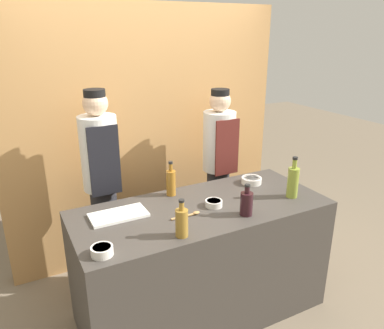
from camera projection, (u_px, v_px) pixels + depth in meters
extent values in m
plane|color=#756651|center=(201.00, 309.00, 3.08)|extent=(14.00, 14.00, 0.00)
cube|color=#B7844C|center=(146.00, 136.00, 3.60)|extent=(2.69, 0.18, 2.40)
cube|color=#3D3833|center=(202.00, 261.00, 2.92)|extent=(1.90, 0.82, 0.94)
cylinder|color=silver|center=(102.00, 251.00, 2.16)|extent=(0.13, 0.13, 0.05)
cylinder|color=yellow|center=(102.00, 248.00, 2.15)|extent=(0.11, 0.11, 0.02)
cylinder|color=silver|center=(214.00, 203.00, 2.76)|extent=(0.13, 0.13, 0.05)
cylinder|color=orange|center=(214.00, 201.00, 2.75)|extent=(0.10, 0.10, 0.01)
cylinder|color=silver|center=(251.00, 180.00, 3.17)|extent=(0.17, 0.17, 0.05)
cylinder|color=silver|center=(252.00, 178.00, 3.17)|extent=(0.14, 0.14, 0.02)
cube|color=white|center=(119.00, 215.00, 2.61)|extent=(0.39, 0.21, 0.02)
cylinder|color=#9E661E|center=(171.00, 183.00, 2.92)|extent=(0.07, 0.07, 0.20)
cylinder|color=#9E661E|center=(171.00, 167.00, 2.88)|extent=(0.03, 0.03, 0.06)
cylinder|color=black|center=(171.00, 163.00, 2.87)|extent=(0.03, 0.03, 0.02)
cylinder|color=olive|center=(293.00, 183.00, 2.89)|extent=(0.09, 0.09, 0.24)
cylinder|color=olive|center=(295.00, 164.00, 2.83)|extent=(0.03, 0.03, 0.07)
cylinder|color=black|center=(295.00, 158.00, 2.82)|extent=(0.04, 0.04, 0.02)
cylinder|color=olive|center=(182.00, 223.00, 2.34)|extent=(0.08, 0.08, 0.18)
cylinder|color=olive|center=(182.00, 206.00, 2.30)|extent=(0.03, 0.03, 0.06)
cylinder|color=black|center=(181.00, 201.00, 2.29)|extent=(0.04, 0.04, 0.02)
cylinder|color=black|center=(246.00, 204.00, 2.61)|extent=(0.09, 0.09, 0.17)
cylinder|color=black|center=(247.00, 190.00, 2.58)|extent=(0.04, 0.04, 0.05)
cylinder|color=black|center=(247.00, 185.00, 2.57)|extent=(0.04, 0.04, 0.01)
cylinder|color=#B2844C|center=(183.00, 217.00, 2.60)|extent=(0.18, 0.02, 0.02)
ellipsoid|color=#B2844C|center=(196.00, 213.00, 2.64)|extent=(0.05, 0.04, 0.02)
cylinder|color=#28282D|center=(107.00, 237.00, 3.25)|extent=(0.22, 0.22, 0.93)
cylinder|color=white|center=(100.00, 153.00, 2.99)|extent=(0.30, 0.30, 0.61)
cube|color=black|center=(105.00, 161.00, 2.88)|extent=(0.24, 0.02, 0.56)
sphere|color=beige|center=(95.00, 103.00, 2.85)|extent=(0.19, 0.19, 0.19)
cylinder|color=black|center=(94.00, 94.00, 2.83)|extent=(0.17, 0.17, 0.07)
cylinder|color=#28282D|center=(217.00, 212.00, 3.74)|extent=(0.22, 0.22, 0.91)
cylinder|color=silver|center=(219.00, 141.00, 3.49)|extent=(0.30, 0.30, 0.56)
cube|color=#561E19|center=(227.00, 148.00, 3.38)|extent=(0.24, 0.02, 0.51)
sphere|color=beige|center=(220.00, 101.00, 3.36)|extent=(0.20, 0.20, 0.20)
cylinder|color=black|center=(220.00, 93.00, 3.34)|extent=(0.17, 0.17, 0.07)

